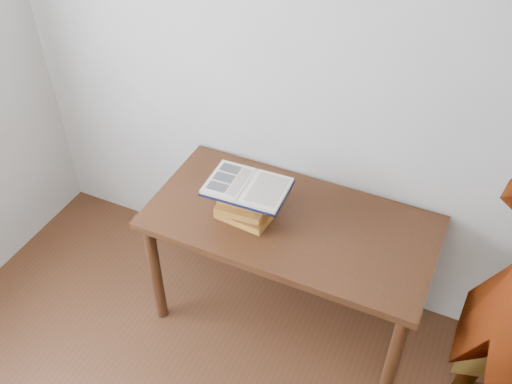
% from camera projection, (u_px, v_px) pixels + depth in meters
% --- Properties ---
extents(room_shell, '(3.54, 3.54, 2.62)m').
position_uv_depth(room_shell, '(47.00, 320.00, 1.23)').
color(room_shell, beige).
rests_on(room_shell, ground).
extents(desk, '(1.38, 0.69, 0.74)m').
position_uv_depth(desk, '(290.00, 234.00, 2.80)').
color(desk, '#472411').
rests_on(desk, ground).
extents(book_stack, '(0.27, 0.22, 0.18)m').
position_uv_depth(book_stack, '(243.00, 202.00, 2.70)').
color(book_stack, '#A75725').
rests_on(book_stack, desk).
extents(open_book, '(0.39, 0.28, 0.03)m').
position_uv_depth(open_book, '(247.00, 187.00, 2.62)').
color(open_book, black).
rests_on(open_book, book_stack).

